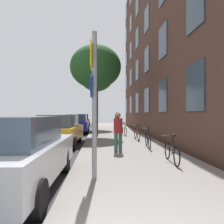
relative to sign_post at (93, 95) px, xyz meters
The scene contains 19 objects.
ground_plane 11.92m from the sign_post, 100.14° to the left, with size 41.80×41.80×0.00m, color #332D28.
road_asphalt 12.46m from the sign_post, 109.84° to the left, with size 7.00×38.00×0.01m, color #2D2D30.
sidewalk 11.82m from the sign_post, 82.92° to the left, with size 4.20×38.00×0.12m, color gray.
building_facade 13.25m from the sign_post, 69.97° to the left, with size 0.56×27.00×16.47m.
sign_post is the anchor object (origin of this frame).
traffic_light 15.03m from the sign_post, 91.14° to the left, with size 0.43×0.24×3.84m.
tree_near 10.44m from the sign_post, 90.62° to the left, with size 3.58×3.58×6.37m.
tree_far 17.34m from the sign_post, 90.43° to the left, with size 3.35×3.35×6.68m.
bicycle_0 3.34m from the sign_post, 32.02° to the left, with size 0.42×1.72×0.92m.
bicycle_1 5.37m from the sign_post, 62.48° to the left, with size 0.42×1.71×0.98m.
bicycle_2 8.07m from the sign_post, 72.43° to the left, with size 0.42×1.74×0.96m.
bicycle_3 10.84m from the sign_post, 79.68° to the left, with size 0.42×1.70×0.94m.
bicycle_4 13.79m from the sign_post, 81.49° to the left, with size 0.42×1.67×0.93m.
pedestrian_0 3.81m from the sign_post, 75.57° to the left, with size 0.51×0.51×1.61m.
pedestrian_1 13.83m from the sign_post, 82.87° to the left, with size 0.54×0.54×1.74m.
car_0 2.17m from the sign_post, 164.98° to the right, with size 1.92×4.38×1.62m.
car_1 6.50m from the sign_post, 107.13° to the left, with size 2.04×4.51×1.62m.
car_2 13.76m from the sign_post, 97.24° to the left, with size 1.92×4.40×1.62m.
car_3 24.47m from the sign_post, 94.82° to the left, with size 1.87×4.20×1.62m.
Camera 1 is at (-0.20, -1.88, 1.69)m, focal length 35.12 mm.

